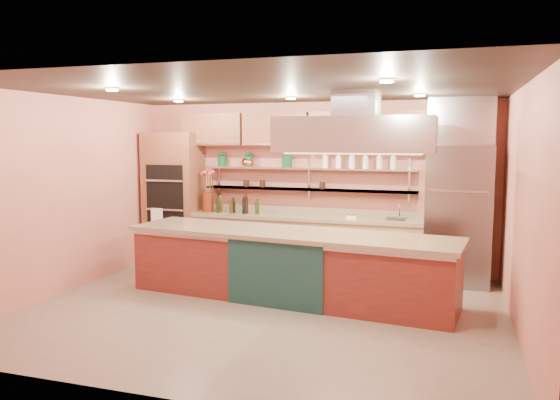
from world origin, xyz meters
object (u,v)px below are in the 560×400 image
(kitchen_scale, at_px, (352,215))
(green_canister, at_px, (287,161))
(island, at_px, (289,265))
(refrigerator, at_px, (458,215))
(copper_kettle, at_px, (247,162))
(flower_vase, at_px, (208,202))

(kitchen_scale, relative_size, green_canister, 0.78)
(green_canister, bearing_deg, island, -72.16)
(island, xyz_separation_m, green_canister, (-0.56, 1.75, 1.35))
(refrigerator, distance_m, copper_kettle, 3.57)
(flower_vase, relative_size, kitchen_scale, 2.13)
(kitchen_scale, relative_size, copper_kettle, 0.82)
(refrigerator, relative_size, flower_vase, 6.29)
(kitchen_scale, bearing_deg, refrigerator, -16.52)
(refrigerator, relative_size, copper_kettle, 10.93)
(flower_vase, distance_m, kitchen_scale, 2.53)
(refrigerator, height_order, copper_kettle, refrigerator)
(island, bearing_deg, copper_kettle, 132.68)
(refrigerator, distance_m, island, 2.73)
(island, xyz_separation_m, flower_vase, (-1.93, 1.53, 0.63))
(flower_vase, bearing_deg, island, -38.42)
(island, bearing_deg, green_canister, 114.21)
(flower_vase, height_order, kitchen_scale, flower_vase)
(island, bearing_deg, kitchen_scale, 75.34)
(island, xyz_separation_m, copper_kettle, (-1.29, 1.75, 1.32))
(copper_kettle, bearing_deg, green_canister, 0.00)
(island, height_order, flower_vase, flower_vase)
(refrigerator, distance_m, flower_vase, 4.13)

